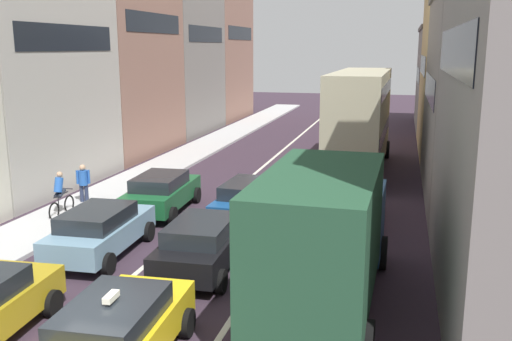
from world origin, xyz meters
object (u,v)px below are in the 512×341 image
at_px(pedestrian_near_kerb, 83,182).
at_px(removalist_box_truck, 325,231).
at_px(wagon_left_lane_second, 100,230).
at_px(cyclist_on_sidewalk, 60,195).
at_px(sedan_centre_lane_second, 203,243).
at_px(taxi_centre_lane_front, 117,332).
at_px(sedan_left_lane_third, 162,192).
at_px(hatchback_centre_lane_third, 250,199).
at_px(bus_mid_queue_primary, 360,116).
at_px(sedan_right_lane_behind_truck, 345,202).

bearing_deg(pedestrian_near_kerb, removalist_box_truck, 32.09).
distance_m(wagon_left_lane_second, cyclist_on_sidewalk, 4.76).
xyz_separation_m(sedan_centre_lane_second, cyclist_on_sidewalk, (-6.91, 3.57, 0.05)).
height_order(removalist_box_truck, taxi_centre_lane_front, removalist_box_truck).
xyz_separation_m(taxi_centre_lane_front, sedan_left_lane_third, (-3.62, 10.39, -0.00)).
height_order(removalist_box_truck, sedan_centre_lane_second, removalist_box_truck).
relative_size(sedan_centre_lane_second, hatchback_centre_lane_third, 1.00).
bearing_deg(pedestrian_near_kerb, bus_mid_queue_primary, 107.57).
height_order(taxi_centre_lane_front, sedan_left_lane_third, taxi_centre_lane_front).
xyz_separation_m(sedan_right_lane_behind_truck, cyclist_on_sidewalk, (-10.40, -1.78, 0.05)).
bearing_deg(cyclist_on_sidewalk, hatchback_centre_lane_third, -81.61).
xyz_separation_m(taxi_centre_lane_front, sedan_right_lane_behind_truck, (3.38, 10.64, -0.00)).
relative_size(hatchback_centre_lane_third, cyclist_on_sidewalk, 2.52).
xyz_separation_m(taxi_centre_lane_front, bus_mid_queue_primary, (3.13, 19.93, 2.03)).
distance_m(taxi_centre_lane_front, bus_mid_queue_primary, 20.28).
height_order(bus_mid_queue_primary, pedestrian_near_kerb, bus_mid_queue_primary).
bearing_deg(taxi_centre_lane_front, wagon_left_lane_second, 29.17).
bearing_deg(bus_mid_queue_primary, sedan_right_lane_behind_truck, -177.62).
xyz_separation_m(removalist_box_truck, sedan_right_lane_behind_truck, (-0.18, 6.95, -1.18)).
bearing_deg(wagon_left_lane_second, sedan_centre_lane_second, -98.22).
height_order(sedan_right_lane_behind_truck, pedestrian_near_kerb, pedestrian_near_kerb).
xyz_separation_m(sedan_left_lane_third, sedan_right_lane_behind_truck, (7.00, 0.24, 0.00)).
bearing_deg(sedan_right_lane_behind_truck, wagon_left_lane_second, 128.22).
bearing_deg(cyclist_on_sidewalk, removalist_box_truck, -118.25).
height_order(removalist_box_truck, hatchback_centre_lane_third, removalist_box_truck).
xyz_separation_m(removalist_box_truck, taxi_centre_lane_front, (-3.55, -3.69, -1.18)).
relative_size(sedan_left_lane_third, bus_mid_queue_primary, 0.42).
bearing_deg(hatchback_centre_lane_third, sedan_right_lane_behind_truck, -79.80).
xyz_separation_m(wagon_left_lane_second, bus_mid_queue_primary, (6.67, 14.32, 2.03)).
bearing_deg(hatchback_centre_lane_third, taxi_centre_lane_front, -177.48).
distance_m(sedan_centre_lane_second, sedan_right_lane_behind_truck, 6.39).
xyz_separation_m(wagon_left_lane_second, sedan_right_lane_behind_truck, (6.91, 5.02, 0.00)).
distance_m(sedan_right_lane_behind_truck, bus_mid_queue_primary, 9.52).
relative_size(sedan_centre_lane_second, bus_mid_queue_primary, 0.41).
height_order(taxi_centre_lane_front, wagon_left_lane_second, taxi_centre_lane_front).
height_order(removalist_box_truck, cyclist_on_sidewalk, removalist_box_truck).
xyz_separation_m(hatchback_centre_lane_third, sedan_left_lane_third, (-3.58, 0.23, 0.00)).
bearing_deg(removalist_box_truck, bus_mid_queue_primary, 2.54).
bearing_deg(bus_mid_queue_primary, sedan_centre_lane_second, 168.39).
bearing_deg(pedestrian_near_kerb, cyclist_on_sidewalk, -23.78).
relative_size(taxi_centre_lane_front, hatchback_centre_lane_third, 1.00).
xyz_separation_m(sedan_left_lane_third, bus_mid_queue_primary, (6.75, 9.54, 2.03)).
bearing_deg(sedan_right_lane_behind_truck, bus_mid_queue_primary, 3.74).
height_order(hatchback_centre_lane_third, bus_mid_queue_primary, bus_mid_queue_primary).
height_order(wagon_left_lane_second, hatchback_centre_lane_third, same).
distance_m(sedan_left_lane_third, bus_mid_queue_primary, 11.86).
relative_size(sedan_centre_lane_second, sedan_right_lane_behind_truck, 1.00).
height_order(removalist_box_truck, sedan_right_lane_behind_truck, removalist_box_truck).
bearing_deg(removalist_box_truck, hatchback_centre_lane_third, 30.08).
distance_m(taxi_centre_lane_front, wagon_left_lane_second, 6.63).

